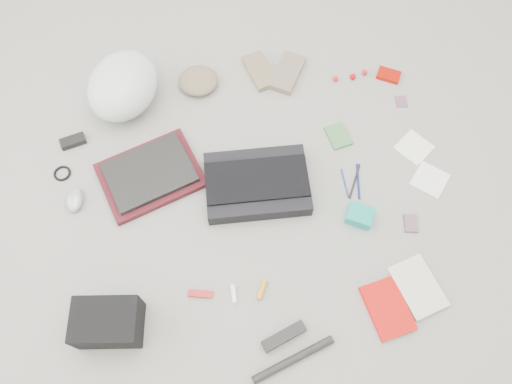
{
  "coord_description": "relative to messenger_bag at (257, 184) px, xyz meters",
  "views": [
    {
      "loc": [
        -0.06,
        -0.81,
        1.79
      ],
      "look_at": [
        0.0,
        0.0,
        0.05
      ],
      "focal_mm": 35.0,
      "sensor_mm": 36.0,
      "label": 1
    }
  ],
  "objects": [
    {
      "name": "napkin_top",
      "position": [
        0.66,
        0.13,
        -0.03
      ],
      "size": [
        0.17,
        0.17,
        0.01
      ],
      "primitive_type": "cube",
      "rotation": [
        0.0,
        0.0,
        0.73
      ],
      "color": "white",
      "rests_on": "ground_plane"
    },
    {
      "name": "notepad",
      "position": [
        0.36,
        0.21,
        -0.03
      ],
      "size": [
        0.11,
        0.13,
        0.01
      ],
      "primitive_type": "cube",
      "rotation": [
        0.0,
        0.0,
        0.28
      ],
      "color": "#427642",
      "rests_on": "ground_plane"
    },
    {
      "name": "napkin_bottom",
      "position": [
        0.69,
        -0.02,
        -0.03
      ],
      "size": [
        0.17,
        0.17,
        0.01
      ],
      "primitive_type": "cube",
      "rotation": [
        0.0,
        0.0,
        0.93
      ],
      "color": "white",
      "rests_on": "ground_plane"
    },
    {
      "name": "power_brick",
      "position": [
        -0.74,
        0.26,
        -0.02
      ],
      "size": [
        0.11,
        0.08,
        0.03
      ],
      "primitive_type": "cube",
      "rotation": [
        0.0,
        0.0,
        0.31
      ],
      "color": "black",
      "rests_on": "ground_plane"
    },
    {
      "name": "card_deck",
      "position": [
        0.58,
        -0.2,
        -0.03
      ],
      "size": [
        0.06,
        0.08,
        0.01
      ],
      "primitive_type": "cube",
      "rotation": [
        0.0,
        0.0,
        -0.1
      ],
      "color": "#785964",
      "rests_on": "ground_plane"
    },
    {
      "name": "pen_blue",
      "position": [
        0.35,
        -0.01,
        -0.03
      ],
      "size": [
        0.02,
        0.12,
        0.01
      ],
      "primitive_type": "cylinder",
      "rotation": [
        1.57,
        0.0,
        0.08
      ],
      "color": "navy",
      "rests_on": "ground_plane"
    },
    {
      "name": "bike_pump",
      "position": [
        0.07,
        -0.66,
        -0.02
      ],
      "size": [
        0.29,
        0.14,
        0.03
      ],
      "primitive_type": "cylinder",
      "rotation": [
        0.0,
        1.57,
        0.38
      ],
      "color": "black",
      "rests_on": "ground_plane"
    },
    {
      "name": "mitten_left",
      "position": [
        0.06,
        0.56,
        -0.02
      ],
      "size": [
        0.16,
        0.21,
        0.03
      ],
      "primitive_type": "cube",
      "rotation": [
        0.0,
        0.0,
        0.34
      ],
      "color": "#847155",
      "rests_on": "ground_plane"
    },
    {
      "name": "mitten_right",
      "position": [
        0.18,
        0.54,
        -0.02
      ],
      "size": [
        0.18,
        0.23,
        0.03
      ],
      "primitive_type": "cube",
      "rotation": [
        0.0,
        0.0,
        -0.46
      ],
      "color": "#81705D",
      "rests_on": "ground_plane"
    },
    {
      "name": "pen_navy",
      "position": [
        0.41,
        -0.0,
        -0.03
      ],
      "size": [
        0.02,
        0.16,
        0.01
      ],
      "primitive_type": "cylinder",
      "rotation": [
        1.57,
        0.0,
        -0.1
      ],
      "color": "navy",
      "rests_on": "ground_plane"
    },
    {
      "name": "toiletry_tube_orange",
      "position": [
        -0.01,
        -0.41,
        -0.02
      ],
      "size": [
        0.05,
        0.07,
        0.02
      ],
      "primitive_type": "cylinder",
      "rotation": [
        1.57,
        0.0,
        -0.4
      ],
      "color": "orange",
      "rests_on": "ground_plane"
    },
    {
      "name": "messenger_bag",
      "position": [
        0.0,
        0.0,
        0.0
      ],
      "size": [
        0.41,
        0.3,
        0.07
      ],
      "primitive_type": "cube",
      "rotation": [
        0.0,
        0.0,
        0.03
      ],
      "color": "black",
      "rests_on": "ground_plane"
    },
    {
      "name": "laptop_sleeve",
      "position": [
        -0.42,
        0.08,
        -0.02
      ],
      "size": [
        0.46,
        0.41,
        0.03
      ],
      "primitive_type": "cube",
      "rotation": [
        0.0,
        0.0,
        0.4
      ],
      "color": "#4D151C",
      "rests_on": "ground_plane"
    },
    {
      "name": "accordion_wallet",
      "position": [
        0.38,
        -0.16,
        -0.01
      ],
      "size": [
        0.12,
        0.11,
        0.05
      ],
      "primitive_type": "cube",
      "rotation": [
        0.0,
        0.0,
        -0.43
      ],
      "color": "#10A296",
      "rests_on": "ground_plane"
    },
    {
      "name": "pen_black",
      "position": [
        0.39,
        -0.0,
        -0.03
      ],
      "size": [
        0.07,
        0.15,
        0.01
      ],
      "primitive_type": "cylinder",
      "rotation": [
        1.57,
        0.0,
        -0.41
      ],
      "color": "black",
      "rests_on": "ground_plane"
    },
    {
      "name": "altoids_tin",
      "position": [
        0.62,
        0.5,
        -0.02
      ],
      "size": [
        0.12,
        0.1,
        0.02
      ],
      "primitive_type": "cube",
      "rotation": [
        0.0,
        0.0,
        -0.43
      ],
      "color": "#A81005",
      "rests_on": "ground_plane"
    },
    {
      "name": "bike_helmet",
      "position": [
        -0.52,
        0.46,
        0.07
      ],
      "size": [
        0.39,
        0.43,
        0.21
      ],
      "primitive_type": "ellipsoid",
      "rotation": [
        0.0,
        0.0,
        -0.39
      ],
      "color": "white",
      "rests_on": "ground_plane"
    },
    {
      "name": "camera_bag",
      "position": [
        -0.55,
        -0.5,
        0.04
      ],
      "size": [
        0.23,
        0.17,
        0.14
      ],
      "primitive_type": "cube",
      "rotation": [
        0.0,
        0.0,
        -0.06
      ],
      "color": "black",
      "rests_on": "ground_plane"
    },
    {
      "name": "multitool",
      "position": [
        -0.24,
        -0.41,
        -0.03
      ],
      "size": [
        0.09,
        0.04,
        0.01
      ],
      "primitive_type": "cube",
      "rotation": [
        0.0,
        0.0,
        -0.15
      ],
      "color": "#B21F1C",
      "rests_on": "ground_plane"
    },
    {
      "name": "ground_plane",
      "position": [
        -0.01,
        -0.04,
        -0.03
      ],
      "size": [
        4.0,
        4.0,
        0.0
      ],
      "primitive_type": "plane",
      "color": "gray"
    },
    {
      "name": "bag_flap",
      "position": [
        0.0,
        0.0,
        0.04
      ],
      "size": [
        0.4,
        0.19,
        0.01
      ],
      "primitive_type": "cube",
      "rotation": [
        0.0,
        0.0,
        0.03
      ],
      "color": "black",
      "rests_on": "messenger_bag"
    },
    {
      "name": "laptop",
      "position": [
        -0.42,
        0.08,
        0.0
      ],
      "size": [
        0.39,
        0.35,
        0.02
      ],
      "primitive_type": "cube",
      "rotation": [
        0.0,
        0.0,
        0.4
      ],
      "color": "black",
      "rests_on": "laptop_sleeve"
    },
    {
      "name": "toiletry_tube_white",
      "position": [
        -0.12,
        -0.42,
        -0.02
      ],
      "size": [
        0.02,
        0.07,
        0.02
      ],
      "primitive_type": "cylinder",
      "rotation": [
        1.57,
        0.0,
        0.06
      ],
      "color": "white",
      "rests_on": "ground_plane"
    },
    {
      "name": "lollipop_c",
      "position": [
        0.52,
        0.53,
        -0.02
      ],
      "size": [
        0.03,
        0.03,
        0.02
      ],
      "primitive_type": "sphere",
      "rotation": [
        0.0,
        0.0,
        0.09
      ],
      "color": "red",
      "rests_on": "ground_plane"
    },
    {
      "name": "lollipop_b",
      "position": [
        0.46,
        0.5,
        -0.02
      ],
      "size": [
        0.03,
        0.03,
        0.03
      ],
      "primitive_type": "sphere",
      "rotation": [
        0.0,
        0.0,
        0.19
      ],
      "color": "#C2000F",
      "rests_on": "ground_plane"
    },
    {
      "name": "book_white",
      "position": [
        0.55,
        -0.45,
        -0.02
      ],
      "size": [
        0.2,
        0.24,
        0.02
      ],
      "primitive_type": "cube",
      "rotation": [
        0.0,
        0.0,
        0.34
      ],
      "color": "beige",
      "rests_on": "ground_plane"
    },
    {
      "name": "stamp_sheet",
      "position": [
        0.65,
        0.36,
        -0.03
      ],
      "size": [
        0.05,
        0.06,
        0.0
      ],
      "primitive_type": "cube",
      "rotation": [
        0.0,
        0.0,
        -0.03
      ],
      "color": "#7C5069",
      "rests_on": "ground_plane"
    },
    {
      "name": "mouse",
      "position": [
        -0.71,
        -0.01,
        -0.01
      ],
      "size": [
        0.07,
        0.11,
        0.04
      ],
      "primitive_type": "ellipsoid",
      "rotation": [
        0.0,
        0.0,
        -0.0
      ],
      "color": "#A1A0AB",
      "rests_on": "ground_plane"
    },
    {
      "name": "cable_coil",
      "position": [
        -0.78,
        0.12,
        -0.03
      ],
      "size": [
        0.08,
        0.08,
        0.01
      ],
      "primitive_type": "torus",
      "rotation": [
        0.0,
        0.0,
        -0.11
      ],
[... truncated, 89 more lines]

